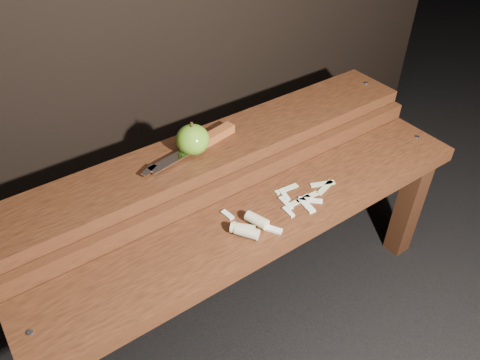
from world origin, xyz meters
TOP-DOWN VIEW (x-y plane):
  - ground at (0.00, 0.00)m, footprint 60.00×60.00m
  - bench_front_tier at (0.00, -0.06)m, footprint 1.20×0.20m
  - bench_rear_tier at (0.00, 0.17)m, footprint 1.20×0.21m
  - apple at (-0.07, 0.17)m, footprint 0.08×0.08m
  - knife at (-0.03, 0.18)m, footprint 0.29×0.08m
  - apple_scraps at (-0.03, -0.07)m, footprint 0.33×0.14m

SIDE VIEW (x-z plane):
  - ground at x=0.00m, z-range 0.00..0.00m
  - bench_front_tier at x=0.00m, z-range 0.14..0.56m
  - bench_rear_tier at x=0.00m, z-range 0.16..0.67m
  - apple_scraps at x=-0.03m, z-range 0.42..0.44m
  - knife at x=-0.03m, z-range 0.50..0.52m
  - apple at x=-0.07m, z-range 0.49..0.58m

